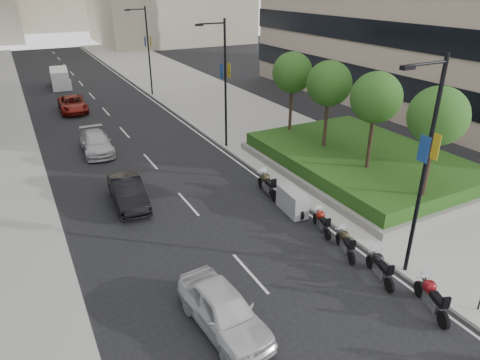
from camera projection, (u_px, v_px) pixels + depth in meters
ground at (340, 322)px, 15.41m from camera, size 160.00×160.00×0.00m
sidewalk_right at (215, 102)px, 43.25m from camera, size 10.00×100.00×0.15m
lane_edge at (165, 110)px, 41.03m from camera, size 0.12×100.00×0.01m
lane_centre at (111, 117)px, 38.82m from camera, size 0.12×100.00×0.01m
planter at (360, 166)px, 27.53m from camera, size 10.00×14.00×0.40m
hedge at (362, 158)px, 27.28m from camera, size 9.40×13.40×0.80m
tree_0 at (438, 117)px, 19.95m from camera, size 2.80×2.80×6.30m
tree_1 at (376, 98)px, 23.16m from camera, size 2.80×2.80×6.30m
tree_2 at (329, 84)px, 26.36m from camera, size 2.80×2.80×6.30m
tree_3 at (292, 73)px, 29.57m from camera, size 2.80×2.80×6.30m
lamp_post_0 at (423, 162)px, 15.85m from camera, size 2.34×0.45×9.00m
lamp_post_1 at (223, 79)px, 29.47m from camera, size 2.34×0.45×9.00m
lamp_post_2 at (147, 47)px, 43.90m from camera, size 2.34×0.45×9.00m
motorcycle_1 at (432, 297)px, 15.70m from camera, size 1.05×2.22×1.16m
motorcycle_2 at (380, 267)px, 17.41m from camera, size 0.85×2.11×1.08m
motorcycle_3 at (345, 243)px, 19.06m from camera, size 0.90×2.01×1.04m
motorcycle_4 at (322, 222)px, 20.79m from camera, size 0.77×1.98×1.01m
motorcycle_5 at (292, 201)px, 22.51m from camera, size 1.03×2.22×1.27m
motorcycle_6 at (267, 184)px, 24.40m from camera, size 0.81×2.44×1.21m
car_a at (223, 310)px, 14.87m from camera, size 2.18×4.65×1.54m
car_b at (128, 192)px, 23.25m from camera, size 1.82×4.59×1.49m
car_c at (96, 143)px, 30.51m from camera, size 2.18×4.92×1.41m
car_d at (73, 104)px, 40.18m from camera, size 2.53×5.21×1.43m
delivery_van at (60, 79)px, 49.31m from camera, size 2.26×5.05×2.06m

